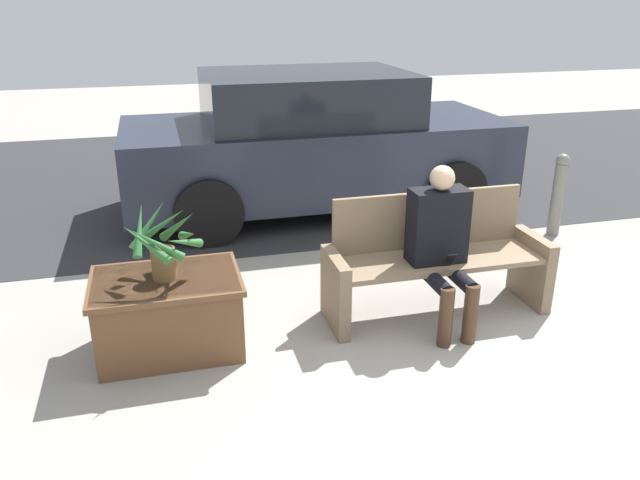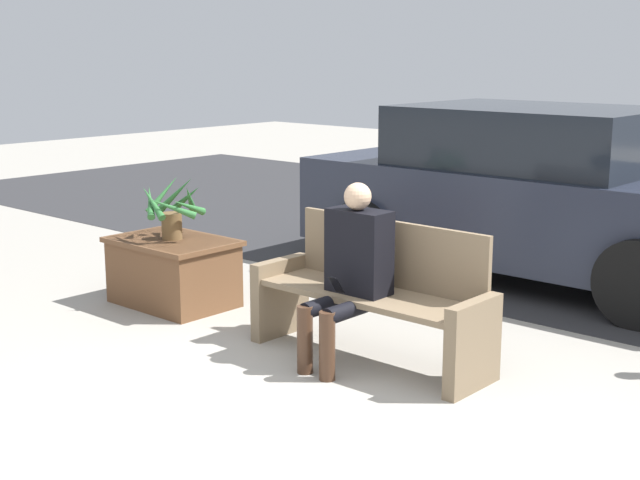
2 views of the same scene
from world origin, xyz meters
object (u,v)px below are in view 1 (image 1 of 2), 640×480
Objects in this scene: bench at (435,259)px; planter_box at (169,311)px; person_seated at (442,240)px; bollard_post at (558,193)px; parked_car at (314,143)px; potted_plant at (163,244)px.

planter_box is at bearing -177.96° from bench.
planter_box is at bearing 176.78° from person_seated.
bench is 1.43× the size of person_seated.
person_seated reaches higher than bollard_post.
bench is 2.76m from parked_car.
parked_car is (1.76, 2.80, 0.47)m from planter_box.
person_seated is (-0.05, -0.18, 0.24)m from bench.
bench is at bearing -84.35° from parked_car.
bollard_post is (3.96, 1.29, 0.16)m from planter_box.
bench is at bearing 74.48° from person_seated.
bench is 2.06m from potted_plant.
bollard_post is at bearing 18.05° from potted_plant.
parked_car is (1.76, 2.80, -0.03)m from potted_plant.
parked_car reaches higher than planter_box.
potted_plant is 0.13× the size of parked_car.
person_seated is 2.02m from planter_box.
potted_plant is at bearing 176.67° from person_seated.
planter_box is at bearing -161.95° from bollard_post.
parked_car is at bearing 94.30° from person_seated.
bollard_post is (2.19, -1.51, -0.32)m from parked_car.
bench reaches higher than bollard_post.
bench is 0.41× the size of parked_car.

